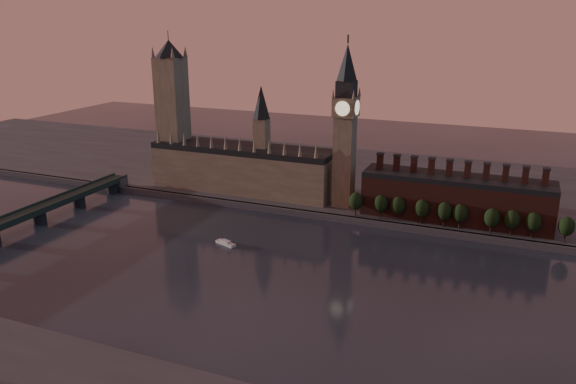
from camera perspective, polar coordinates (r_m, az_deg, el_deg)
name	(u,v)px	position (r m, az deg, el deg)	size (l,w,h in m)	color
ground	(256,278)	(276.39, -3.23, -8.68)	(900.00, 900.00, 0.00)	black
north_bank	(356,179)	(432.52, 6.97, 1.27)	(900.00, 182.00, 4.00)	#4B4B50
palace_of_westminster	(243,166)	(392.71, -4.56, 2.65)	(130.00, 30.30, 74.00)	gray
victoria_tower	(172,108)	(412.93, -11.65, 8.40)	(24.00, 24.00, 108.00)	gray
big_ben	(345,125)	(353.43, 5.85, 6.80)	(15.00, 15.00, 107.00)	gray
chimney_block	(456,198)	(350.13, 16.68, -0.55)	(110.00, 25.00, 37.00)	#4E241D
embankment_tree_0	(356,201)	(345.44, 6.92, -0.92)	(8.60, 8.60, 14.88)	black
embankment_tree_1	(381,204)	(342.65, 9.41, -1.19)	(8.60, 8.60, 14.88)	black
embankment_tree_2	(398,206)	(341.24, 11.11, -1.36)	(8.60, 8.60, 14.88)	black
embankment_tree_3	(422,208)	(339.21, 13.45, -1.63)	(8.60, 8.60, 14.88)	black
embankment_tree_4	(444,211)	(337.65, 15.61, -1.90)	(8.60, 8.60, 14.88)	black
embankment_tree_5	(460,213)	(336.87, 17.10, -2.07)	(8.60, 8.60, 14.88)	black
embankment_tree_6	(492,218)	(335.18, 20.00, -2.47)	(8.60, 8.60, 14.88)	black
embankment_tree_7	(512,220)	(336.21, 21.81, -2.61)	(8.60, 8.60, 14.88)	black
embankment_tree_8	(533,222)	(336.66, 23.66, -2.81)	(8.60, 8.60, 14.88)	black
embankment_tree_9	(566,226)	(337.34, 26.44, -3.15)	(8.60, 8.60, 14.88)	black
westminster_bridge	(12,222)	(362.11, -26.21, -2.79)	(14.00, 200.00, 11.55)	#1E2E28
river_boat	(226,243)	(315.13, -6.35, -5.16)	(13.43, 7.76, 2.59)	#BCBCBC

